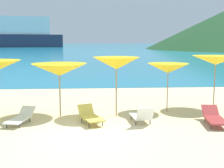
% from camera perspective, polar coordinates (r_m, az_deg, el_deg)
% --- Properties ---
extents(ground_plane, '(50.00, 100.00, 0.30)m').
position_cam_1_polar(ground_plane, '(19.82, -4.59, -1.08)').
color(ground_plane, beige).
extents(ocean_water, '(650.00, 440.00, 0.02)m').
position_cam_1_polar(ocean_water, '(239.16, -4.08, 7.41)').
color(ocean_water, teal).
rests_on(ocean_water, ground_plane).
extents(umbrella_2, '(2.40, 2.40, 2.15)m').
position_cam_1_polar(umbrella_2, '(12.04, -10.05, 2.71)').
color(umbrella_2, '#9E7F59').
rests_on(umbrella_2, ground_plane).
extents(umbrella_3, '(1.91, 1.91, 2.41)m').
position_cam_1_polar(umbrella_3, '(11.86, 0.83, 3.98)').
color(umbrella_3, '#9E7F59').
rests_on(umbrella_3, ground_plane).
extents(umbrella_4, '(1.88, 1.88, 2.10)m').
position_cam_1_polar(umbrella_4, '(12.88, 10.68, 2.97)').
color(umbrella_4, '#9E7F59').
rests_on(umbrella_4, ground_plane).
extents(umbrella_5, '(2.01, 2.01, 2.40)m').
position_cam_1_polar(umbrella_5, '(13.90, 19.22, 4.30)').
color(umbrella_5, '#9E7F59').
rests_on(umbrella_5, ground_plane).
extents(lounge_chair_1, '(0.73, 1.51, 0.74)m').
position_cam_1_polar(lounge_chair_1, '(11.16, 5.70, -6.03)').
color(lounge_chair_1, white).
rests_on(lounge_chair_1, ground_plane).
extents(lounge_chair_3, '(0.91, 1.65, 0.51)m').
position_cam_1_polar(lounge_chair_3, '(11.59, -17.12, -6.12)').
color(lounge_chair_3, white).
rests_on(lounge_chair_3, ground_plane).
extents(lounge_chair_5, '(0.86, 1.81, 0.56)m').
position_cam_1_polar(lounge_chair_5, '(11.62, 18.98, -6.04)').
color(lounge_chair_5, '#A53333').
rests_on(lounge_chair_5, ground_plane).
extents(lounge_chair_6, '(1.05, 1.46, 0.63)m').
position_cam_1_polar(lounge_chair_6, '(11.10, -4.17, -6.12)').
color(lounge_chair_6, '#D8BF4C').
rests_on(lounge_chair_6, ground_plane).
extents(cruise_ship, '(53.75, 16.35, 18.93)m').
position_cam_1_polar(cruise_ship, '(166.61, -18.80, 9.12)').
color(cruise_ship, '#262D47').
rests_on(cruise_ship, ocean_water).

